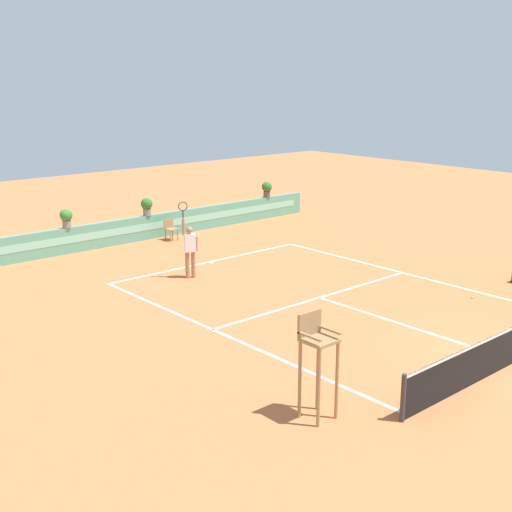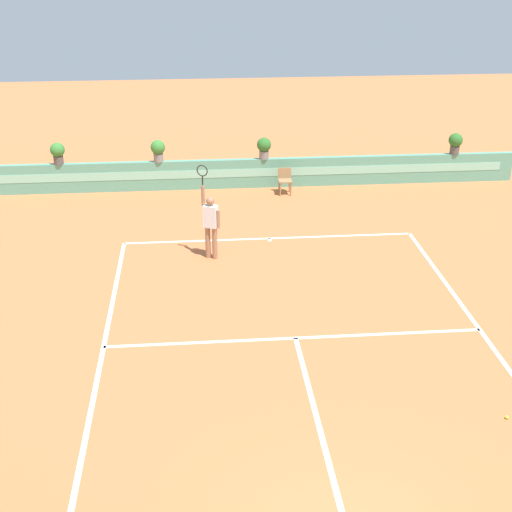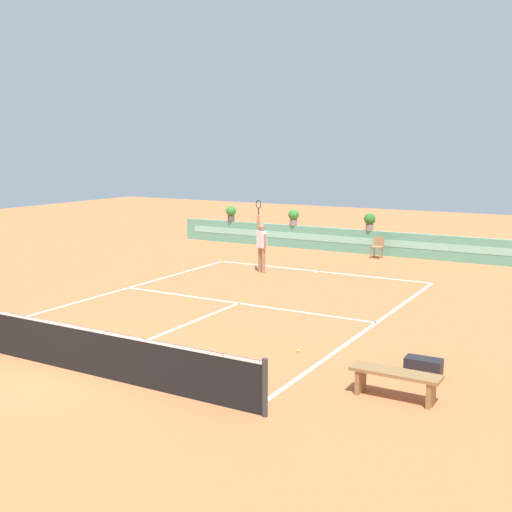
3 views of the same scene
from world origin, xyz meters
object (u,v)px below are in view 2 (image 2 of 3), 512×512
ball_kid_chair (285,180)px  tennis_player (211,222)px  potted_plant_left (158,149)px  tennis_ball_near_baseline (507,417)px  potted_plant_far_left (58,152)px  potted_plant_far_right (455,142)px  potted_plant_centre (264,147)px

ball_kid_chair → tennis_player: 5.61m
ball_kid_chair → potted_plant_left: potted_plant_left is taller
ball_kid_chair → tennis_ball_near_baseline: bearing=-78.5°
tennis_player → potted_plant_far_left: 7.46m
potted_plant_far_right → potted_plant_far_left: size_ratio=1.00×
potted_plant_left → potted_plant_far_right: bearing=0.0°
potted_plant_far_right → potted_plant_far_left: same height
ball_kid_chair → potted_plant_left: size_ratio=1.17×
tennis_ball_near_baseline → potted_plant_far_left: bearing=127.2°
tennis_ball_near_baseline → potted_plant_far_left: size_ratio=0.09×
potted_plant_left → tennis_player: bearing=-74.6°
tennis_player → tennis_ball_near_baseline: 9.07m
potted_plant_left → potted_plant_far_left: (-3.27, 0.00, 0.00)m
ball_kid_chair → tennis_player: size_ratio=0.33×
ball_kid_chair → tennis_player: bearing=-117.8°
potted_plant_left → potted_plant_far_left: 3.27m
ball_kid_chair → potted_plant_far_left: 7.53m
tennis_ball_near_baseline → potted_plant_centre: (-3.13, 13.10, 1.38)m
potted_plant_centre → potted_plant_far_left: (-6.81, 0.00, 0.00)m
potted_plant_centre → ball_kid_chair: bearing=-49.4°
potted_plant_centre → potted_plant_far_right: 6.60m
ball_kid_chair → potted_plant_left: (-4.16, 0.73, 0.93)m
potted_plant_centre → potted_plant_far_right: same height
potted_plant_far_left → tennis_player: bearing=-49.5°
potted_plant_far_left → potted_plant_left: bearing=0.0°
potted_plant_centre → potted_plant_left: size_ratio=1.00×
tennis_player → potted_plant_far_left: (-4.83, 5.67, 0.36)m
tennis_ball_near_baseline → potted_plant_left: (-6.67, 13.10, 1.38)m
potted_plant_left → potted_plant_far_left: size_ratio=1.00×
potted_plant_centre → potted_plant_far_left: same height
potted_plant_left → tennis_ball_near_baseline: bearing=-63.0°
tennis_ball_near_baseline → potted_plant_left: potted_plant_left is taller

